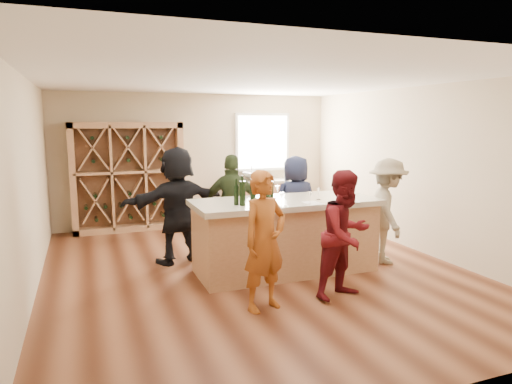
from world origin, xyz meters
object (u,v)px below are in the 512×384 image
object	(u,v)px
person_server	(387,211)
wine_rack	(128,177)
wine_bottle_b	(243,193)
person_far_left	(177,205)
tasting_counter_base	(285,238)
person_near_right	(346,235)
wine_bottle_d	(268,194)
person_far_right	(295,203)
wine_bottle_e	(271,192)
wine_bottle_c	(253,191)
sink	(254,176)
person_near_left	(265,241)
person_far_mid	(233,206)
wine_bottle_a	(236,195)

from	to	relation	value
person_server	wine_rack	bearing A→B (deg)	67.71
wine_bottle_b	person_far_left	bearing A→B (deg)	117.87
tasting_counter_base	person_near_right	bearing A→B (deg)	-76.75
person_near_right	person_far_left	world-z (taller)	person_far_left
wine_bottle_d	person_far_right	bearing A→B (deg)	50.64
wine_bottle_b	wine_bottle_e	bearing A→B (deg)	8.63
wine_bottle_d	person_far_left	bearing A→B (deg)	128.39
wine_rack	person_far_left	distance (m)	2.53
wine_bottle_c	wine_bottle_d	distance (m)	0.25
person_near_right	person_far_left	distance (m)	2.78
wine_rack	person_server	distance (m)	5.12
sink	wine_bottle_b	distance (m)	3.95
person_near_right	person_near_left	bearing A→B (deg)	162.65
person_far_mid	person_far_right	size ratio (longest dim) A/B	1.03
wine_bottle_d	wine_bottle_e	distance (m)	0.14
wine_bottle_a	person_far_right	distance (m)	1.90
wine_bottle_a	person_near_left	size ratio (longest dim) A/B	0.17
tasting_counter_base	person_far_left	size ratio (longest dim) A/B	1.42
wine_bottle_e	person_far_right	distance (m)	1.54
sink	wine_bottle_e	size ratio (longest dim) A/B	1.79
sink	person_far_left	distance (m)	3.25
wine_bottle_e	person_far_right	xyz separation A→B (m)	(0.94, 1.15, -0.41)
sink	person_far_left	bearing A→B (deg)	-132.40
wine_bottle_d	person_far_right	size ratio (longest dim) A/B	0.18
wine_bottle_a	wine_bottle_c	bearing A→B (deg)	18.98
wine_bottle_a	person_near_right	bearing A→B (deg)	-43.89
sink	person_far_mid	size ratio (longest dim) A/B	0.32
wine_rack	wine_bottle_e	world-z (taller)	wine_rack
wine_rack	person_near_left	world-z (taller)	wine_rack
wine_bottle_e	wine_bottle_a	bearing A→B (deg)	179.92
wine_bottle_e	person_far_mid	xyz separation A→B (m)	(-0.20, 1.12, -0.39)
wine_bottle_d	wine_bottle_b	bearing A→B (deg)	173.96
tasting_counter_base	person_near_right	distance (m)	1.27
tasting_counter_base	person_far_right	size ratio (longest dim) A/B	1.59
person_far_right	wine_bottle_a	bearing A→B (deg)	39.81
wine_bottle_c	person_server	size ratio (longest dim) A/B	0.20
sink	person_far_left	xyz separation A→B (m)	(-2.19, -2.40, -0.10)
wine_bottle_c	person_far_mid	xyz separation A→B (m)	(0.03, 1.02, -0.40)
wine_bottle_a	person_near_left	xyz separation A→B (m)	(0.00, -1.03, -0.39)
person_near_right	wine_bottle_b	bearing A→B (deg)	119.79
wine_bottle_b	person_server	bearing A→B (deg)	1.19
wine_bottle_c	person_far_right	bearing A→B (deg)	41.98
wine_rack	wine_bottle_e	distance (m)	3.98
sink	wine_bottle_d	xyz separation A→B (m)	(-1.18, -3.67, 0.21)
wine_bottle_a	person_near_right	size ratio (longest dim) A/B	0.17
wine_bottle_d	person_far_mid	xyz separation A→B (m)	(-0.11, 1.23, -0.38)
wine_bottle_c	person_far_mid	size ratio (longest dim) A/B	0.20
wine_bottle_a	person_far_left	bearing A→B (deg)	116.71
person_near_right	person_far_mid	xyz separation A→B (m)	(-0.78, 2.17, 0.03)
wine_bottle_c	person_far_right	size ratio (longest dim) A/B	0.20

